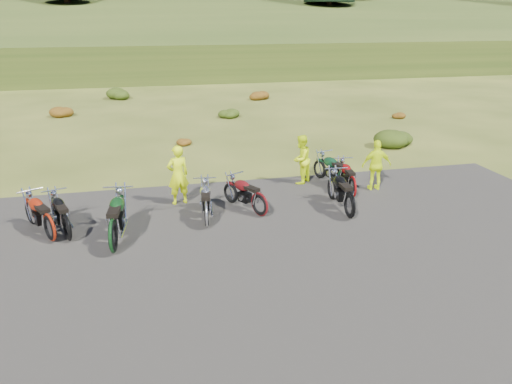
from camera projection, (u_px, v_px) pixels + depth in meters
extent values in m
plane|color=#394517|center=(230.00, 233.00, 12.81)|extent=(300.00, 300.00, 0.00)
cube|color=black|center=(246.00, 270.00, 10.98)|extent=(20.00, 12.00, 0.04)
cube|color=#2F4115|center=(145.00, 36.00, 113.54)|extent=(300.00, 90.00, 9.17)
cylinder|color=black|center=(68.00, 8.00, 54.75)|extent=(0.70, 0.70, 2.20)
cylinder|color=black|center=(329.00, 10.00, 60.24)|extent=(0.70, 0.70, 2.20)
cylinder|color=black|center=(355.00, 0.00, 66.59)|extent=(0.70, 0.70, 2.20)
ellipsoid|color=#6C2D0D|center=(60.00, 110.00, 26.57)|extent=(1.30, 1.30, 0.77)
ellipsoid|color=#1D360D|center=(119.00, 92.00, 32.01)|extent=(1.56, 1.56, 0.92)
ellipsoid|color=#6C2D0D|center=(182.00, 140.00, 21.07)|extent=(0.77, 0.77, 0.45)
ellipsoid|color=#1D360D|center=(228.00, 112.00, 26.51)|extent=(1.03, 1.03, 0.61)
ellipsoid|color=#6C2D0D|center=(258.00, 94.00, 31.95)|extent=(1.30, 1.30, 0.77)
ellipsoid|color=#1D360D|center=(395.00, 135.00, 20.90)|extent=(1.56, 1.56, 0.92)
ellipsoid|color=#6C2D0D|center=(396.00, 114.00, 26.45)|extent=(0.77, 0.77, 0.45)
imported|color=#C6E00B|center=(178.00, 176.00, 14.42)|extent=(0.73, 0.57, 1.76)
imported|color=#C6E00B|center=(301.00, 160.00, 16.20)|extent=(0.98, 0.98, 1.61)
imported|color=#C6E00B|center=(376.00, 166.00, 15.61)|extent=(0.97, 0.47, 1.60)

